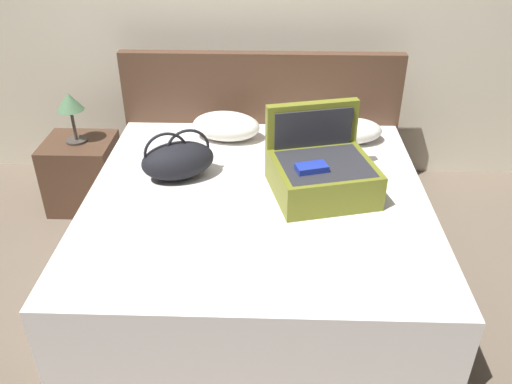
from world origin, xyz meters
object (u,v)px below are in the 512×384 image
object	(u,v)px
bed	(257,233)
pillow_near_headboard	(226,126)
hard_case_large	(321,171)
duffel_bag	(178,160)
pillow_center_head	(352,131)
nightstand	(83,173)
table_lamp	(70,105)

from	to	relation	value
bed	pillow_near_headboard	bearing A→B (deg)	107.71
hard_case_large	duffel_bag	xyz separation A→B (m)	(-0.78, 0.13, -0.01)
bed	hard_case_large	xyz separation A→B (m)	(0.34, 0.05, 0.37)
pillow_center_head	nightstand	xyz separation A→B (m)	(-1.76, -0.01, -0.34)
duffel_bag	nightstand	xyz separation A→B (m)	(-0.74, 0.48, -0.37)
bed	duffel_bag	bearing A→B (deg)	158.27
nightstand	duffel_bag	bearing A→B (deg)	-33.05
pillow_center_head	hard_case_large	bearing A→B (deg)	-111.09
pillow_near_headboard	pillow_center_head	world-z (taller)	pillow_near_headboard
pillow_near_headboard	pillow_center_head	distance (m)	0.79
hard_case_large	table_lamp	xyz separation A→B (m)	(-1.52, 0.61, 0.10)
pillow_center_head	table_lamp	size ratio (longest dim) A/B	1.15
pillow_near_headboard	table_lamp	size ratio (longest dim) A/B	1.31
duffel_bag	table_lamp	world-z (taller)	table_lamp
hard_case_large	table_lamp	bearing A→B (deg)	144.05
bed	duffel_bag	size ratio (longest dim) A/B	3.90
duffel_bag	nightstand	world-z (taller)	duffel_bag
duffel_bag	pillow_near_headboard	xyz separation A→B (m)	(0.23, 0.50, -0.02)
bed	hard_case_large	bearing A→B (deg)	8.11
duffel_bag	hard_case_large	bearing A→B (deg)	-9.31
hard_case_large	duffel_bag	bearing A→B (deg)	156.60
pillow_near_headboard	nightstand	xyz separation A→B (m)	(-0.97, -0.02, -0.35)
pillow_near_headboard	nightstand	distance (m)	1.03
bed	hard_case_large	distance (m)	0.51
table_lamp	bed	bearing A→B (deg)	-29.10
bed	pillow_center_head	distance (m)	0.94
duffel_bag	table_lamp	xyz separation A→B (m)	(-0.74, 0.48, 0.11)
bed	nightstand	xyz separation A→B (m)	(-1.18, 0.66, -0.01)
pillow_near_headboard	nightstand	bearing A→B (deg)	-179.04
hard_case_large	duffel_bag	size ratio (longest dim) A/B	1.31
bed	pillow_center_head	xyz separation A→B (m)	(0.58, 0.67, 0.32)
table_lamp	duffel_bag	bearing A→B (deg)	-33.05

